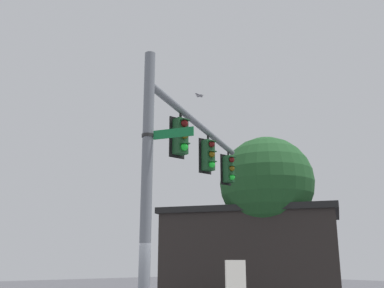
% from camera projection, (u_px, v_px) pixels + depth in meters
% --- Properties ---
extents(signal_pole, '(0.27, 0.27, 7.24)m').
position_uv_depth(signal_pole, '(146.00, 194.00, 10.28)').
color(signal_pole, slate).
rests_on(signal_pole, ground).
extents(mast_arm, '(6.81, 4.04, 0.21)m').
position_uv_depth(mast_arm, '(201.00, 127.00, 14.49)').
color(mast_arm, slate).
extents(traffic_light_nearest_pole, '(0.54, 0.49, 1.31)m').
position_uv_depth(traffic_light_nearest_pole, '(181.00, 136.00, 12.66)').
color(traffic_light_nearest_pole, black).
extents(traffic_light_mid_inner, '(0.54, 0.49, 1.31)m').
position_uv_depth(traffic_light_mid_inner, '(209.00, 155.00, 14.95)').
color(traffic_light_mid_inner, black).
extents(traffic_light_mid_outer, '(0.54, 0.49, 1.31)m').
position_uv_depth(traffic_light_mid_outer, '(229.00, 169.00, 17.25)').
color(traffic_light_mid_outer, black).
extents(street_name_sign, '(0.76, 1.19, 0.22)m').
position_uv_depth(street_name_sign, '(160.00, 135.00, 10.53)').
color(street_name_sign, '#147238').
extents(bird_flying, '(0.37, 0.30, 0.11)m').
position_uv_depth(bird_flying, '(199.00, 95.00, 16.88)').
color(bird_flying, gray).
extents(storefront_building, '(10.53, 10.89, 4.65)m').
position_uv_depth(storefront_building, '(255.00, 256.00, 22.90)').
color(storefront_building, '#282321').
rests_on(storefront_building, ground).
extents(tree_by_storefront, '(4.66, 4.66, 8.14)m').
position_uv_depth(tree_by_storefront, '(267.00, 184.00, 21.81)').
color(tree_by_storefront, '#4C3823').
rests_on(tree_by_storefront, ground).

